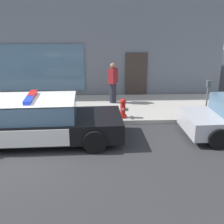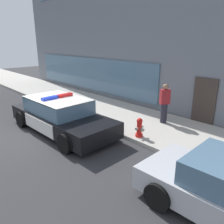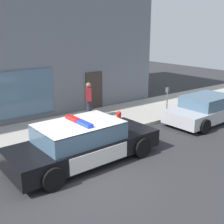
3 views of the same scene
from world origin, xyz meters
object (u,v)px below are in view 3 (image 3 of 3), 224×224
Objects in this scene: car_down_street at (206,109)px; parking_meter at (167,96)px; police_cruiser at (83,142)px; fire_hydrant at (119,120)px; pedestrian_on_sidewalk at (89,100)px.

parking_meter reaches higher than car_down_street.
police_cruiser is 3.25m from fire_hydrant.
fire_hydrant is at bearing 28.67° from police_cruiser.
police_cruiser is at bearing -149.17° from fire_hydrant.
pedestrian_on_sidewalk reaches higher than parking_meter.
car_down_street is 2.55× the size of pedestrian_on_sidewalk.
police_cruiser is 1.19× the size of car_down_street.
pedestrian_on_sidewalk is at bearing 152.40° from parking_meter.
car_down_street is at bearing -20.58° from fire_hydrant.
pedestrian_on_sidewalk is at bearing 139.07° from car_down_street.
pedestrian_on_sidewalk is 1.28× the size of parking_meter.
parking_meter is at bearing 5.61° from pedestrian_on_sidewalk.
police_cruiser is 6.81m from car_down_street.
pedestrian_on_sidewalk is (-0.29, 1.95, 0.51)m from fire_hydrant.
police_cruiser is 3.86× the size of parking_meter.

